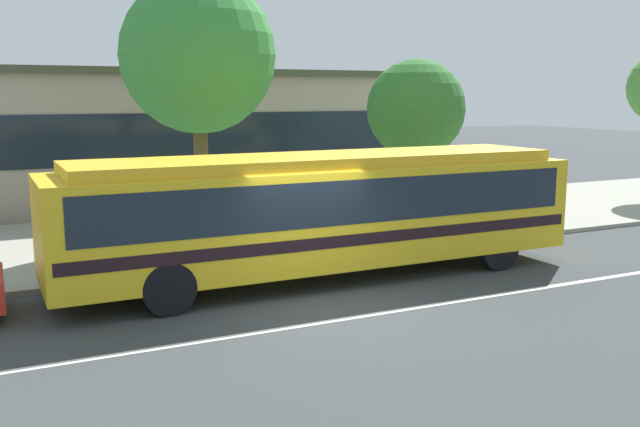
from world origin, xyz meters
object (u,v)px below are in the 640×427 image
at_px(pedestrian_walking_along_curb, 375,205).
at_px(street_tree_mid_block, 416,110).
at_px(street_tree_near_stop, 198,56).
at_px(transit_bus, 324,207).
at_px(pedestrian_waiting_near_sign, 144,217).

distance_m(pedestrian_walking_along_curb, street_tree_mid_block, 4.43).
height_order(pedestrian_walking_along_curb, street_tree_near_stop, street_tree_near_stop).
relative_size(transit_bus, street_tree_mid_block, 2.34).
distance_m(transit_bus, street_tree_mid_block, 7.48).
xyz_separation_m(transit_bus, street_tree_near_stop, (-1.29, 4.79, 3.38)).
bearing_deg(pedestrian_walking_along_curb, transit_bus, -139.08).
xyz_separation_m(pedestrian_walking_along_curb, street_tree_mid_block, (2.83, 2.41, 2.42)).
bearing_deg(pedestrian_walking_along_curb, street_tree_mid_block, 40.40).
height_order(transit_bus, street_tree_mid_block, street_tree_mid_block).
height_order(transit_bus, pedestrian_walking_along_curb, transit_bus).
bearing_deg(street_tree_mid_block, street_tree_near_stop, 179.22).
distance_m(pedestrian_waiting_near_sign, pedestrian_walking_along_curb, 5.91).
height_order(pedestrian_waiting_near_sign, street_tree_mid_block, street_tree_mid_block).
distance_m(pedestrian_waiting_near_sign, street_tree_near_stop, 4.56).
distance_m(transit_bus, pedestrian_walking_along_curb, 3.54).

